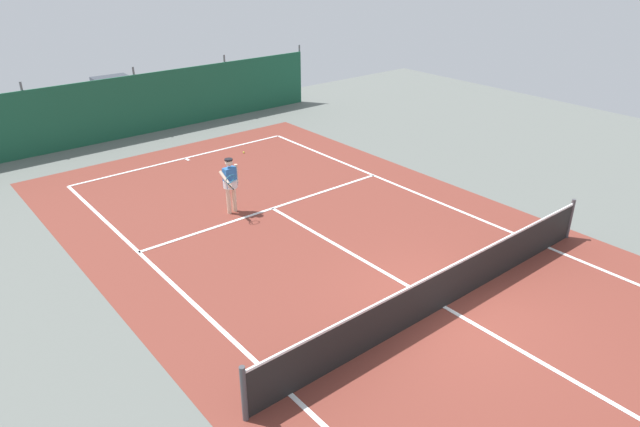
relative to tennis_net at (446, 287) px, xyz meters
The scene contains 8 objects.
ground_plane 0.51m from the tennis_net, ahead, with size 36.00×36.00×0.00m, color slate.
court_surface 0.51m from the tennis_net, ahead, with size 11.02×26.60×0.01m.
tennis_net is the anchor object (origin of this frame).
back_fence 16.08m from the tennis_net, 90.00° to the left, with size 16.30×0.98×2.70m.
tennis_player 7.02m from the tennis_net, 98.57° to the left, with size 0.67×0.78×1.64m.
tennis_ball_near_player 9.93m from the tennis_net, 86.12° to the left, with size 0.07×0.07×0.07m, color #CCDB33.
tennis_ball_midcourt 11.21m from the tennis_net, 80.03° to the left, with size 0.07×0.07×0.07m, color #CCDB33.
parked_car 18.78m from the tennis_net, 89.08° to the left, with size 2.12×4.26×1.68m.
Camera 1 is at (-8.44, -6.12, 7.09)m, focal length 31.82 mm.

